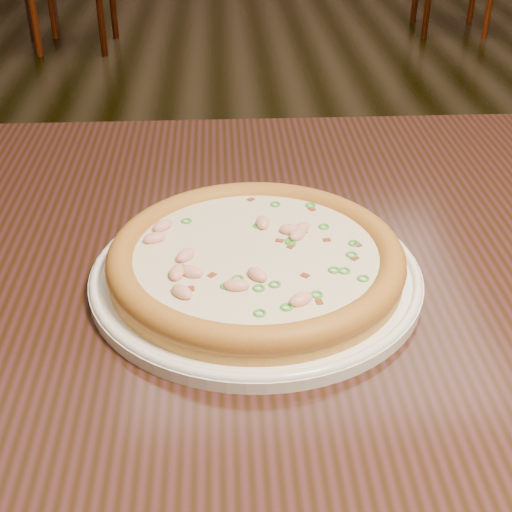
{
  "coord_description": "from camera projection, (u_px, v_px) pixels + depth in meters",
  "views": [
    {
      "loc": [
        -0.49,
        -1.0,
        1.16
      ],
      "look_at": [
        -0.45,
        -0.4,
        0.78
      ],
      "focal_mm": 50.0,
      "sensor_mm": 36.0,
      "label": 1
    }
  ],
  "objects": [
    {
      "name": "hero_table",
      "position": [
        357.0,
        324.0,
        0.83
      ],
      "size": [
        1.2,
        0.8,
        0.75
      ],
      "color": "black",
      "rests_on": "ground"
    },
    {
      "name": "pizza",
      "position": [
        256.0,
        259.0,
        0.71
      ],
      "size": [
        0.3,
        0.3,
        0.03
      ],
      "color": "#C29140",
      "rests_on": "plate"
    },
    {
      "name": "ground",
      "position": [
        463.0,
        464.0,
        1.49
      ],
      "size": [
        9.0,
        9.0,
        0.0
      ],
      "primitive_type": "plane",
      "color": "black"
    },
    {
      "name": "plate",
      "position": [
        256.0,
        274.0,
        0.72
      ],
      "size": [
        0.34,
        0.34,
        0.02
      ],
      "color": "white",
      "rests_on": "hero_table"
    }
  ]
}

